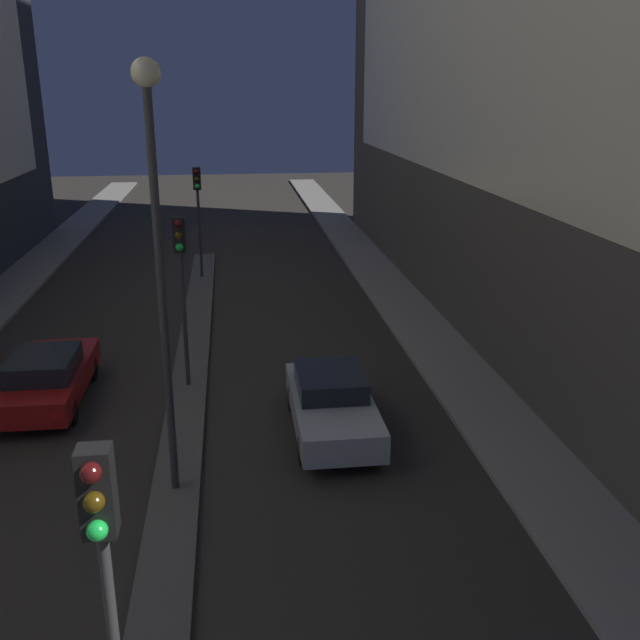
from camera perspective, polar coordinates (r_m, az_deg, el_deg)
The scene contains 7 objects.
median_strip at distance 20.77m, azimuth -10.34°, elevation -4.19°, with size 0.97×30.41×0.12m.
traffic_light_near at distance 7.49m, azimuth -16.84°, elevation -18.18°, with size 0.32×0.42×4.60m.
traffic_light_mid at distance 18.78m, azimuth -11.07°, elevation 4.41°, with size 0.32×0.42×4.60m.
traffic_light_far at distance 30.29m, azimuth -9.75°, elevation 9.63°, with size 0.32×0.42×4.60m.
street_lamp at distance 13.21m, azimuth -12.97°, elevation 8.02°, with size 0.51×0.51×8.21m.
car_left_lane at distance 19.71m, azimuth -20.94°, elevation -4.26°, with size 1.82×4.63×1.44m.
car_right_lane at distance 16.92m, azimuth 0.94°, elevation -6.69°, with size 1.83×4.40×1.44m.
Camera 1 is at (1.33, -3.00, 7.84)m, focal length 40.00 mm.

